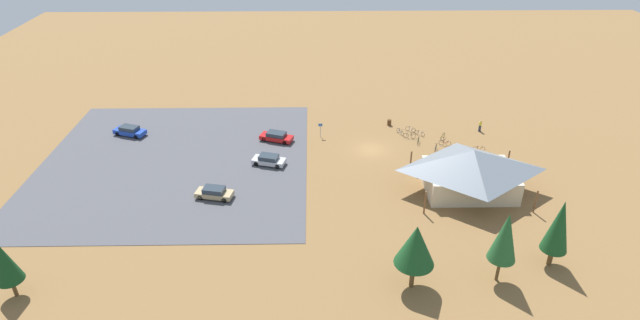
{
  "coord_description": "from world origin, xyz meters",
  "views": [
    {
      "loc": [
        8.17,
        63.79,
        34.16
      ],
      "look_at": [
        7.18,
        4.95,
        1.2
      ],
      "focal_mm": 29.42,
      "sensor_mm": 36.0,
      "label": 1
    }
  ],
  "objects_px": {
    "car_red_by_curb": "(276,137)",
    "bicycle_green_yard_front": "(418,141)",
    "car_blue_back_corner": "(130,131)",
    "visitor_near_lot": "(480,126)",
    "bicycle_silver_yard_left": "(420,133)",
    "bicycle_black_near_porch": "(410,136)",
    "car_tan_mid_lot": "(214,193)",
    "pine_mideast": "(416,245)",
    "bicycle_orange_mid_cluster": "(479,149)",
    "bike_pavilion": "(471,168)",
    "pine_midwest": "(5,263)",
    "pine_far_west": "(559,226)",
    "bicycle_blue_by_bin": "(400,132)",
    "trash_bin": "(389,122)",
    "bicycle_teal_front_row": "(436,148)",
    "pine_far_east": "(505,237)",
    "bicycle_red_back_row": "(445,143)",
    "bicycle_white_edge_south": "(410,129)",
    "lot_sign": "(320,128)",
    "bicycle_yellow_edge_north": "(443,137)",
    "car_silver_far_end": "(269,160)"
  },
  "relations": [
    {
      "from": "car_red_by_curb",
      "to": "bicycle_green_yard_front",
      "type": "bearing_deg",
      "value": 177.32
    },
    {
      "from": "car_blue_back_corner",
      "to": "visitor_near_lot",
      "type": "relative_size",
      "value": 2.79
    },
    {
      "from": "visitor_near_lot",
      "to": "bicycle_silver_yard_left",
      "type": "bearing_deg",
      "value": 7.48
    },
    {
      "from": "bicycle_black_near_porch",
      "to": "car_tan_mid_lot",
      "type": "distance_m",
      "value": 29.8
    },
    {
      "from": "pine_mideast",
      "to": "bicycle_orange_mid_cluster",
      "type": "distance_m",
      "value": 29.99
    },
    {
      "from": "bike_pavilion",
      "to": "pine_mideast",
      "type": "relative_size",
      "value": 1.87
    },
    {
      "from": "bicycle_green_yard_front",
      "to": "bicycle_silver_yard_left",
      "type": "height_order",
      "value": "bicycle_green_yard_front"
    },
    {
      "from": "bike_pavilion",
      "to": "pine_midwest",
      "type": "xyz_separation_m",
      "value": [
        45.86,
        16.98,
        0.73
      ]
    },
    {
      "from": "pine_far_west",
      "to": "bicycle_blue_by_bin",
      "type": "distance_m",
      "value": 31.04
    },
    {
      "from": "bicycle_silver_yard_left",
      "to": "bike_pavilion",
      "type": "bearing_deg",
      "value": 101.68
    },
    {
      "from": "pine_far_west",
      "to": "bike_pavilion",
      "type": "bearing_deg",
      "value": -71.82
    },
    {
      "from": "trash_bin",
      "to": "bicycle_teal_front_row",
      "type": "height_order",
      "value": "trash_bin"
    },
    {
      "from": "bike_pavilion",
      "to": "bicycle_orange_mid_cluster",
      "type": "distance_m",
      "value": 11.1
    },
    {
      "from": "car_blue_back_corner",
      "to": "car_tan_mid_lot",
      "type": "relative_size",
      "value": 1.07
    },
    {
      "from": "pine_mideast",
      "to": "pine_far_east",
      "type": "distance_m",
      "value": 8.23
    },
    {
      "from": "bicycle_blue_by_bin",
      "to": "bicycle_red_back_row",
      "type": "bearing_deg",
      "value": 146.99
    },
    {
      "from": "bicycle_blue_by_bin",
      "to": "bicycle_white_edge_south",
      "type": "bearing_deg",
      "value": -153.31
    },
    {
      "from": "bicycle_black_near_porch",
      "to": "bicycle_orange_mid_cluster",
      "type": "bearing_deg",
      "value": 154.67
    },
    {
      "from": "lot_sign",
      "to": "car_red_by_curb",
      "type": "bearing_deg",
      "value": 11.05
    },
    {
      "from": "car_tan_mid_lot",
      "to": "bicycle_blue_by_bin",
      "type": "bearing_deg",
      "value": -145.95
    },
    {
      "from": "bike_pavilion",
      "to": "lot_sign",
      "type": "height_order",
      "value": "bike_pavilion"
    },
    {
      "from": "bicycle_yellow_edge_north",
      "to": "bicycle_black_near_porch",
      "type": "relative_size",
      "value": 0.88
    },
    {
      "from": "car_silver_far_end",
      "to": "car_tan_mid_lot",
      "type": "distance_m",
      "value": 9.79
    },
    {
      "from": "bicycle_teal_front_row",
      "to": "pine_far_west",
      "type": "bearing_deg",
      "value": 104.54
    },
    {
      "from": "pine_midwest",
      "to": "car_tan_mid_lot",
      "type": "height_order",
      "value": "pine_midwest"
    },
    {
      "from": "bicycle_silver_yard_left",
      "to": "visitor_near_lot",
      "type": "bearing_deg",
      "value": -172.52
    },
    {
      "from": "bicycle_red_back_row",
      "to": "car_red_by_curb",
      "type": "distance_m",
      "value": 23.76
    },
    {
      "from": "bicycle_yellow_edge_north",
      "to": "bicycle_silver_yard_left",
      "type": "bearing_deg",
      "value": -22.85
    },
    {
      "from": "bicycle_silver_yard_left",
      "to": "car_red_by_curb",
      "type": "relative_size",
      "value": 0.26
    },
    {
      "from": "pine_mideast",
      "to": "bike_pavilion",
      "type": "bearing_deg",
      "value": -120.47
    },
    {
      "from": "trash_bin",
      "to": "bicycle_teal_front_row",
      "type": "distance_m",
      "value": 9.79
    },
    {
      "from": "bicycle_blue_by_bin",
      "to": "bicycle_teal_front_row",
      "type": "distance_m",
      "value": 6.59
    },
    {
      "from": "trash_bin",
      "to": "bicycle_orange_mid_cluster",
      "type": "distance_m",
      "value": 14.12
    },
    {
      "from": "bicycle_yellow_edge_north",
      "to": "car_silver_far_end",
      "type": "relative_size",
      "value": 0.33
    },
    {
      "from": "pine_mideast",
      "to": "car_tan_mid_lot",
      "type": "xyz_separation_m",
      "value": [
        20.71,
        -15.25,
        -4.05
      ]
    },
    {
      "from": "lot_sign",
      "to": "pine_midwest",
      "type": "height_order",
      "value": "pine_midwest"
    },
    {
      "from": "bicycle_white_edge_south",
      "to": "car_blue_back_corner",
      "type": "relative_size",
      "value": 0.29
    },
    {
      "from": "bicycle_blue_by_bin",
      "to": "visitor_near_lot",
      "type": "relative_size",
      "value": 0.9
    },
    {
      "from": "car_silver_far_end",
      "to": "trash_bin",
      "type": "bearing_deg",
      "value": -145.86
    },
    {
      "from": "bicycle_teal_front_row",
      "to": "car_silver_far_end",
      "type": "xyz_separation_m",
      "value": [
        22.72,
        3.57,
        0.32
      ]
    },
    {
      "from": "bicycle_teal_front_row",
      "to": "car_silver_far_end",
      "type": "distance_m",
      "value": 23.0
    },
    {
      "from": "bicycle_teal_front_row",
      "to": "pine_far_east",
      "type": "bearing_deg",
      "value": 90.69
    },
    {
      "from": "bicycle_red_back_row",
      "to": "pine_mideast",
      "type": "bearing_deg",
      "value": 71.34
    },
    {
      "from": "pine_mideast",
      "to": "bicycle_black_near_porch",
      "type": "height_order",
      "value": "pine_mideast"
    },
    {
      "from": "bicycle_orange_mid_cluster",
      "to": "lot_sign",
      "type": "bearing_deg",
      "value": -12.51
    },
    {
      "from": "bike_pavilion",
      "to": "bicycle_yellow_edge_north",
      "type": "distance_m",
      "value": 13.98
    },
    {
      "from": "lot_sign",
      "to": "bicycle_blue_by_bin",
      "type": "height_order",
      "value": "lot_sign"
    },
    {
      "from": "pine_far_east",
      "to": "bicycle_white_edge_south",
      "type": "height_order",
      "value": "pine_far_east"
    },
    {
      "from": "bicycle_blue_by_bin",
      "to": "bicycle_teal_front_row",
      "type": "bearing_deg",
      "value": 128.94
    },
    {
      "from": "bicycle_blue_by_bin",
      "to": "car_silver_far_end",
      "type": "height_order",
      "value": "car_silver_far_end"
    }
  ]
}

